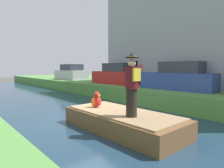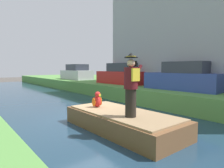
% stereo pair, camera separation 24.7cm
% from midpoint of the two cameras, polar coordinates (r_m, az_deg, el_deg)
% --- Properties ---
extents(ground_plane, '(80.00, 80.00, 0.00)m').
position_cam_midpoint_polar(ground_plane, '(8.09, -5.20, -10.57)').
color(ground_plane, '#4C4742').
extents(canal_water, '(6.73, 48.00, 0.10)m').
position_cam_midpoint_polar(canal_water, '(8.08, -5.20, -10.23)').
color(canal_water, '#1E384C').
rests_on(canal_water, ground).
extents(grass_bank_far, '(10.37, 48.00, 0.95)m').
position_cam_midpoint_polar(grass_bank_far, '(14.48, 24.37, -2.22)').
color(grass_bank_far, '#568E42').
rests_on(grass_bank_far, ground).
extents(boat, '(1.86, 4.22, 0.61)m').
position_cam_midpoint_polar(boat, '(6.56, 3.93, -10.62)').
color(boat, brown).
rests_on(boat, canal_water).
extents(person_pirate, '(0.61, 0.42, 1.85)m').
position_cam_midpoint_polar(person_pirate, '(5.71, 6.77, -0.34)').
color(person_pirate, black).
rests_on(person_pirate, boat).
extents(parrot_plush, '(0.36, 0.35, 0.57)m').
position_cam_midpoint_polar(parrot_plush, '(7.15, -3.33, -4.77)').
color(parrot_plush, red).
rests_on(parrot_plush, boat).
extents(parked_car_blue, '(1.90, 4.08, 1.50)m').
position_cam_midpoint_polar(parked_car_blue, '(11.26, 20.72, 1.64)').
color(parked_car_blue, '#2D4293').
rests_on(parked_car_blue, grass_bank_far).
extents(parked_car_red, '(1.83, 4.05, 1.50)m').
position_cam_midpoint_polar(parked_car_red, '(14.47, 3.45, 2.58)').
color(parked_car_red, red).
rests_on(parked_car_red, grass_bank_far).
extents(parked_car_silver, '(1.75, 4.02, 1.50)m').
position_cam_midpoint_polar(parked_car_silver, '(20.22, -9.93, 3.16)').
color(parked_car_silver, '#B7B7BC').
rests_on(parked_car_silver, grass_bank_far).
extents(building_row, '(7.15, 12.90, 7.34)m').
position_cam_midpoint_polar(building_row, '(15.00, 28.74, 13.75)').
color(building_row, '#93939E').
rests_on(building_row, grass_bank_far).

